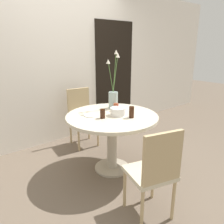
{
  "coord_description": "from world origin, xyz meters",
  "views": [
    {
      "loc": [
        -1.64,
        -2.04,
        1.61
      ],
      "look_at": [
        0.0,
        0.0,
        0.81
      ],
      "focal_mm": 35.0,
      "sensor_mm": 36.0,
      "label": 1
    }
  ],
  "objects_px": {
    "chair_far_back": "(155,170)",
    "flower_vase": "(113,95)",
    "drink_glass_1": "(103,114)",
    "birthday_cake": "(118,112)",
    "chair_right_flank": "(81,113)",
    "side_plate": "(91,115)",
    "drink_glass_0": "(116,107)",
    "drink_glass_2": "(132,112)"
  },
  "relations": [
    {
      "from": "chair_far_back",
      "to": "drink_glass_1",
      "type": "bearing_deg",
      "value": -80.49
    },
    {
      "from": "birthday_cake",
      "to": "drink_glass_0",
      "type": "height_order",
      "value": "birthday_cake"
    },
    {
      "from": "chair_right_flank",
      "to": "side_plate",
      "type": "relative_size",
      "value": 5.39
    },
    {
      "from": "birthday_cake",
      "to": "flower_vase",
      "type": "distance_m",
      "value": 0.37
    },
    {
      "from": "drink_glass_0",
      "to": "birthday_cake",
      "type": "bearing_deg",
      "value": -123.11
    },
    {
      "from": "chair_far_back",
      "to": "side_plate",
      "type": "height_order",
      "value": "chair_far_back"
    },
    {
      "from": "flower_vase",
      "to": "drink_glass_2",
      "type": "xyz_separation_m",
      "value": [
        -0.1,
        -0.47,
        -0.12
      ]
    },
    {
      "from": "drink_glass_1",
      "to": "drink_glass_2",
      "type": "xyz_separation_m",
      "value": [
        0.28,
        -0.21,
        0.02
      ]
    },
    {
      "from": "drink_glass_1",
      "to": "drink_glass_0",
      "type": "bearing_deg",
      "value": 22.66
    },
    {
      "from": "chair_far_back",
      "to": "flower_vase",
      "type": "relative_size",
      "value": 1.18
    },
    {
      "from": "chair_far_back",
      "to": "flower_vase",
      "type": "bearing_deg",
      "value": -96.63
    },
    {
      "from": "drink_glass_0",
      "to": "drink_glass_2",
      "type": "height_order",
      "value": "drink_glass_2"
    },
    {
      "from": "side_plate",
      "to": "drink_glass_0",
      "type": "relative_size",
      "value": 1.68
    },
    {
      "from": "chair_far_back",
      "to": "drink_glass_1",
      "type": "xyz_separation_m",
      "value": [
        0.09,
        0.91,
        0.29
      ]
    },
    {
      "from": "birthday_cake",
      "to": "drink_glass_2",
      "type": "height_order",
      "value": "birthday_cake"
    },
    {
      "from": "chair_far_back",
      "to": "drink_glass_1",
      "type": "height_order",
      "value": "chair_far_back"
    },
    {
      "from": "chair_right_flank",
      "to": "birthday_cake",
      "type": "height_order",
      "value": "chair_right_flank"
    },
    {
      "from": "birthday_cake",
      "to": "drink_glass_2",
      "type": "bearing_deg",
      "value": -68.68
    },
    {
      "from": "chair_right_flank",
      "to": "drink_glass_1",
      "type": "relative_size",
      "value": 8.54
    },
    {
      "from": "chair_right_flank",
      "to": "drink_glass_2",
      "type": "bearing_deg",
      "value": -82.85
    },
    {
      "from": "flower_vase",
      "to": "drink_glass_2",
      "type": "bearing_deg",
      "value": -101.76
    },
    {
      "from": "drink_glass_2",
      "to": "chair_right_flank",
      "type": "bearing_deg",
      "value": 89.97
    },
    {
      "from": "chair_right_flank",
      "to": "drink_glass_0",
      "type": "xyz_separation_m",
      "value": [
        0.04,
        -0.85,
        0.28
      ]
    },
    {
      "from": "chair_far_back",
      "to": "flower_vase",
      "type": "height_order",
      "value": "flower_vase"
    },
    {
      "from": "drink_glass_0",
      "to": "side_plate",
      "type": "bearing_deg",
      "value": 174.07
    },
    {
      "from": "flower_vase",
      "to": "drink_glass_1",
      "type": "distance_m",
      "value": 0.48
    },
    {
      "from": "flower_vase",
      "to": "drink_glass_0",
      "type": "height_order",
      "value": "flower_vase"
    },
    {
      "from": "chair_right_flank",
      "to": "side_plate",
      "type": "bearing_deg",
      "value": -105.83
    },
    {
      "from": "chair_right_flank",
      "to": "birthday_cake",
      "type": "bearing_deg",
      "value": -86.74
    },
    {
      "from": "birthday_cake",
      "to": "drink_glass_1",
      "type": "relative_size",
      "value": 1.72
    },
    {
      "from": "flower_vase",
      "to": "drink_glass_0",
      "type": "bearing_deg",
      "value": -114.72
    },
    {
      "from": "chair_right_flank",
      "to": "drink_glass_2",
      "type": "relative_size",
      "value": 6.69
    },
    {
      "from": "chair_right_flank",
      "to": "drink_glass_2",
      "type": "xyz_separation_m",
      "value": [
        -0.0,
        -1.19,
        0.3
      ]
    },
    {
      "from": "drink_glass_1",
      "to": "drink_glass_2",
      "type": "distance_m",
      "value": 0.35
    },
    {
      "from": "drink_glass_2",
      "to": "flower_vase",
      "type": "bearing_deg",
      "value": 78.24
    },
    {
      "from": "drink_glass_0",
      "to": "drink_glass_1",
      "type": "height_order",
      "value": "drink_glass_1"
    },
    {
      "from": "side_plate",
      "to": "chair_far_back",
      "type": "bearing_deg",
      "value": -91.8
    },
    {
      "from": "side_plate",
      "to": "drink_glass_2",
      "type": "bearing_deg",
      "value": -47.95
    },
    {
      "from": "chair_right_flank",
      "to": "chair_far_back",
      "type": "xyz_separation_m",
      "value": [
        -0.38,
        -1.89,
        0.0
      ]
    },
    {
      "from": "birthday_cake",
      "to": "side_plate",
      "type": "xyz_separation_m",
      "value": [
        -0.27,
        0.2,
        -0.04
      ]
    },
    {
      "from": "birthday_cake",
      "to": "flower_vase",
      "type": "relative_size",
      "value": 0.24
    },
    {
      "from": "flower_vase",
      "to": "drink_glass_0",
      "type": "xyz_separation_m",
      "value": [
        -0.06,
        -0.13,
        -0.14
      ]
    }
  ]
}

